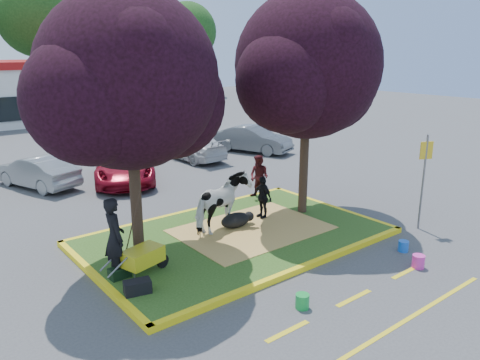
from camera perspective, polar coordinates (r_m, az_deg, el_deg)
ground at (r=13.45m, az=-0.55°, el=-7.21°), size 90.00×90.00×0.00m
median_island at (r=13.43m, az=-0.55°, el=-6.92°), size 8.00×5.00×0.15m
curb_near at (r=11.68m, az=7.38°, el=-10.68°), size 8.30×0.16×0.15m
curb_far at (r=15.41m, az=-6.47°, el=-3.98°), size 8.30×0.16×0.15m
curb_left at (r=11.61m, az=-16.99°, el=-11.44°), size 0.16×5.30×0.15m
curb_right at (r=16.09m, az=11.01°, el=-3.32°), size 0.16×5.30×0.15m
straw_bedding at (r=13.74m, az=1.43°, el=-6.01°), size 4.20×3.00×0.01m
tree_purple_left at (r=11.29m, az=-13.26°, el=10.83°), size 5.06×4.20×6.51m
tree_purple_right at (r=14.51m, az=8.32°, el=12.86°), size 5.30×4.40×6.82m
fire_lane_stripe_a at (r=9.49m, az=5.81°, el=-17.88°), size 1.10×0.12×0.01m
fire_lane_stripe_b at (r=10.79m, az=13.70°, el=-13.82°), size 1.10×0.12×0.01m
fire_lane_stripe_c at (r=12.28m, az=19.59°, el=-10.51°), size 1.10×0.12×0.01m
fire_lane_long at (r=10.22m, az=19.18°, el=-16.08°), size 6.00×0.10×0.01m
retail_building at (r=39.09m, az=-24.47°, el=9.93°), size 20.40×8.40×4.40m
cow at (r=13.42m, az=-2.15°, el=-2.85°), size 2.12×1.46×1.64m
calf at (r=13.85m, az=-0.54°, el=-4.92°), size 1.12×0.90×0.43m
handler at (r=11.08m, az=-15.04°, el=-6.79°), size 0.52×0.73×1.90m
visitor_a at (r=16.36m, az=2.35°, el=0.37°), size 0.75×0.87×1.54m
visitor_b at (r=14.50m, az=2.74°, el=-2.09°), size 0.33×0.78×1.33m
wheelbarrow at (r=11.23m, az=-11.73°, el=-9.11°), size 1.68×0.78×0.63m
gear_bag_dark at (r=10.56m, az=-12.39°, el=-12.61°), size 0.63×0.44×0.29m
gear_bag_green at (r=11.31m, az=-14.47°, el=-10.87°), size 0.48×0.32×0.25m
sign_post at (r=14.68m, az=21.54°, el=1.05°), size 0.38×0.20×2.87m
bucket_green at (r=10.17m, az=7.60°, el=-14.44°), size 0.33×0.33×0.31m
bucket_pink at (r=12.55m, az=20.92°, el=-9.26°), size 0.31×0.31×0.33m
bucket_blue at (r=13.37m, az=19.29°, el=-7.62°), size 0.36×0.36×0.29m
car_silver at (r=19.89m, az=-23.52°, el=0.97°), size 2.51×4.05×1.26m
car_red at (r=19.67m, az=-14.03°, el=1.81°), size 3.94×5.37×1.36m
car_white at (r=23.06m, az=-5.92°, el=4.03°), size 1.89×4.28×1.22m
car_grey at (r=24.58m, az=1.59°, el=5.00°), size 2.87×4.35×1.36m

